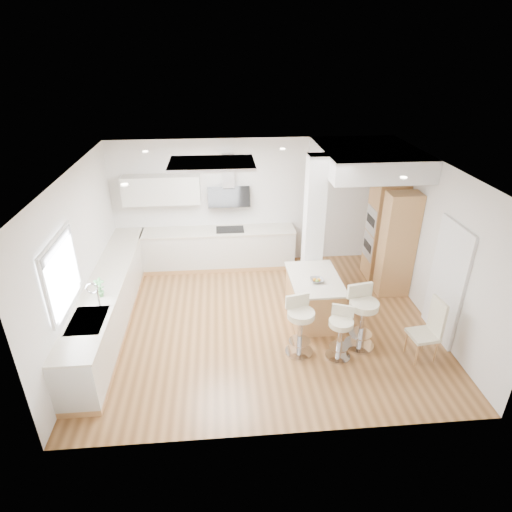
{
  "coord_description": "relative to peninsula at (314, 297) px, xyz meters",
  "views": [
    {
      "loc": [
        -0.68,
        -6.38,
        4.56
      ],
      "look_at": [
        -0.09,
        0.4,
        1.14
      ],
      "focal_mm": 30.0,
      "sensor_mm": 36.0,
      "label": 1
    }
  ],
  "objects": [
    {
      "name": "ground",
      "position": [
        -0.94,
        -0.1,
        -0.41
      ],
      "size": [
        6.0,
        6.0,
        0.0
      ],
      "primitive_type": "plane",
      "color": "olive",
      "rests_on": "ground"
    },
    {
      "name": "ceiling",
      "position": [
        -0.94,
        -0.1,
        -0.41
      ],
      "size": [
        6.0,
        5.0,
        0.02
      ],
      "primitive_type": "cube",
      "color": "silver",
      "rests_on": "ground"
    },
    {
      "name": "wall_back",
      "position": [
        -0.94,
        2.4,
        0.99
      ],
      "size": [
        6.0,
        0.04,
        2.8
      ],
      "primitive_type": "cube",
      "color": "silver",
      "rests_on": "ground"
    },
    {
      "name": "wall_left",
      "position": [
        -3.94,
        -0.1,
        0.99
      ],
      "size": [
        0.04,
        5.0,
        2.8
      ],
      "primitive_type": "cube",
      "color": "silver",
      "rests_on": "ground"
    },
    {
      "name": "wall_right",
      "position": [
        2.06,
        -0.1,
        0.99
      ],
      "size": [
        0.04,
        5.0,
        2.8
      ],
      "primitive_type": "cube",
      "color": "silver",
      "rests_on": "ground"
    },
    {
      "name": "skylight",
      "position": [
        -1.73,
        0.5,
        2.36
      ],
      "size": [
        4.1,
        2.1,
        0.06
      ],
      "color": "white",
      "rests_on": "ground"
    },
    {
      "name": "window_left",
      "position": [
        -3.89,
        -1.0,
        1.28
      ],
      "size": [
        0.06,
        1.28,
        1.07
      ],
      "color": "white",
      "rests_on": "ground"
    },
    {
      "name": "doorway_right",
      "position": [
        2.04,
        -0.7,
        0.59
      ],
      "size": [
        0.05,
        1.0,
        2.1
      ],
      "color": "#4D453D",
      "rests_on": "ground"
    },
    {
      "name": "counter_left",
      "position": [
        -3.64,
        0.13,
        0.05
      ],
      "size": [
        0.63,
        4.5,
        1.35
      ],
      "color": "tan",
      "rests_on": "ground"
    },
    {
      "name": "counter_back",
      "position": [
        -1.85,
        2.12,
        0.28
      ],
      "size": [
        3.62,
        0.63,
        2.5
      ],
      "color": "tan",
      "rests_on": "ground"
    },
    {
      "name": "pillar",
      "position": [
        0.11,
        0.85,
        0.99
      ],
      "size": [
        0.35,
        0.35,
        2.8
      ],
      "color": "white",
      "rests_on": "ground"
    },
    {
      "name": "soffit",
      "position": [
        1.16,
        1.3,
        2.19
      ],
      "size": [
        1.78,
        2.2,
        0.4
      ],
      "color": "silver",
      "rests_on": "ground"
    },
    {
      "name": "oven_column",
      "position": [
        1.74,
        1.13,
        0.64
      ],
      "size": [
        0.63,
        1.21,
        2.1
      ],
      "color": "tan",
      "rests_on": "ground"
    },
    {
      "name": "peninsula",
      "position": [
        0.0,
        0.0,
        0.0
      ],
      "size": [
        0.9,
        1.35,
        0.88
      ],
      "rotation": [
        0.0,
        0.0,
        0.01
      ],
      "color": "tan",
      "rests_on": "ground"
    },
    {
      "name": "bar_stool_a",
      "position": [
        -0.43,
        -0.98,
        0.16
      ],
      "size": [
        0.55,
        0.55,
        1.01
      ],
      "rotation": [
        0.0,
        0.0,
        0.23
      ],
      "color": "silver",
      "rests_on": "ground"
    },
    {
      "name": "bar_stool_b",
      "position": [
        0.18,
        -1.15,
        0.09
      ],
      "size": [
        0.52,
        0.52,
        0.89
      ],
      "rotation": [
        0.0,
        0.0,
        -0.37
      ],
      "color": "silver",
      "rests_on": "ground"
    },
    {
      "name": "bar_stool_c",
      "position": [
        0.6,
        -0.89,
        0.2
      ],
      "size": [
        0.57,
        0.57,
        1.09
      ],
      "rotation": [
        0.0,
        0.0,
        0.18
      ],
      "color": "silver",
      "rests_on": "ground"
    },
    {
      "name": "dining_chair",
      "position": [
        1.57,
        -1.27,
        0.15
      ],
      "size": [
        0.45,
        0.45,
        1.06
      ],
      "rotation": [
        0.0,
        0.0,
        0.11
      ],
      "color": "beige",
      "rests_on": "ground"
    }
  ]
}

